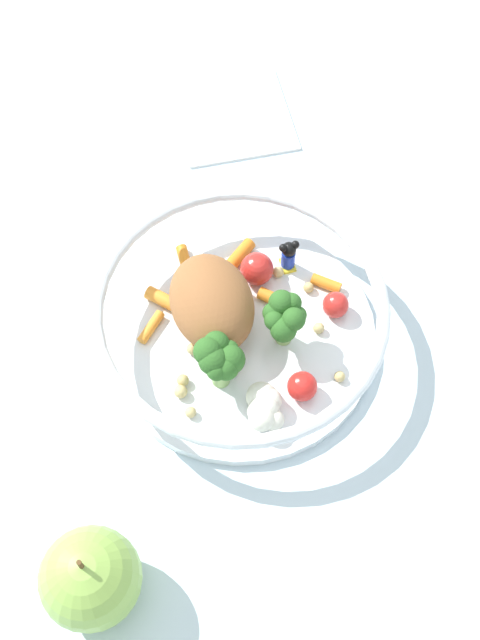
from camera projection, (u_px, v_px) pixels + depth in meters
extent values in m
plane|color=silver|center=(250.00, 327.00, 0.75)|extent=(2.40, 2.40, 0.00)
cylinder|color=white|center=(240.00, 335.00, 0.74)|extent=(0.25, 0.25, 0.01)
torus|color=white|center=(240.00, 307.00, 0.69)|extent=(0.26, 0.26, 0.01)
ellipsoid|color=#935B33|center=(212.00, 303.00, 0.71)|extent=(0.09, 0.11, 0.06)
cylinder|color=#8EB766|center=(284.00, 331.00, 0.71)|extent=(0.01, 0.01, 0.03)
sphere|color=#2D6023|center=(275.00, 320.00, 0.69)|extent=(0.02, 0.02, 0.02)
sphere|color=#2D6023|center=(283.00, 329.00, 0.69)|extent=(0.02, 0.02, 0.02)
sphere|color=#2D6023|center=(294.00, 319.00, 0.68)|extent=(0.02, 0.02, 0.02)
sphere|color=#2D6023|center=(298.00, 315.00, 0.69)|extent=(0.02, 0.02, 0.02)
sphere|color=#2D6023|center=(291.00, 303.00, 0.69)|extent=(0.02, 0.02, 0.02)
sphere|color=#2D6023|center=(281.00, 303.00, 0.69)|extent=(0.02, 0.02, 0.02)
sphere|color=#2D6023|center=(273.00, 313.00, 0.69)|extent=(0.02, 0.02, 0.02)
cylinder|color=#8EB766|center=(221.00, 373.00, 0.69)|extent=(0.02, 0.02, 0.03)
sphere|color=#2D6023|center=(213.00, 360.00, 0.67)|extent=(0.03, 0.03, 0.03)
sphere|color=#2D6023|center=(217.00, 371.00, 0.66)|extent=(0.02, 0.02, 0.02)
sphere|color=#2D6023|center=(226.00, 367.00, 0.67)|extent=(0.02, 0.02, 0.02)
sphere|color=#2D6023|center=(230.00, 360.00, 0.67)|extent=(0.03, 0.03, 0.03)
sphere|color=#2D6023|center=(229.00, 350.00, 0.68)|extent=(0.02, 0.02, 0.02)
sphere|color=#2D6023|center=(216.00, 344.00, 0.67)|extent=(0.02, 0.02, 0.02)
sphere|color=#2D6023|center=(208.00, 351.00, 0.67)|extent=(0.02, 0.02, 0.02)
sphere|color=silver|center=(260.00, 411.00, 0.68)|extent=(0.02, 0.02, 0.02)
sphere|color=silver|center=(262.00, 418.00, 0.67)|extent=(0.02, 0.02, 0.02)
sphere|color=silver|center=(273.00, 420.00, 0.68)|extent=(0.02, 0.02, 0.02)
sphere|color=silver|center=(265.00, 409.00, 0.68)|extent=(0.02, 0.02, 0.02)
sphere|color=silver|center=(270.00, 400.00, 0.68)|extent=(0.02, 0.02, 0.02)
sphere|color=silver|center=(261.00, 397.00, 0.69)|extent=(0.03, 0.03, 0.03)
sphere|color=silver|center=(263.00, 409.00, 0.68)|extent=(0.02, 0.02, 0.02)
cube|color=yellow|center=(288.00, 265.00, 0.77)|extent=(0.02, 0.02, 0.00)
cylinder|color=#1933B2|center=(288.00, 259.00, 0.76)|extent=(0.02, 0.02, 0.02)
sphere|color=black|center=(289.00, 249.00, 0.74)|extent=(0.01, 0.01, 0.01)
sphere|color=black|center=(295.00, 245.00, 0.74)|extent=(0.01, 0.01, 0.01)
sphere|color=black|center=(283.00, 248.00, 0.74)|extent=(0.01, 0.01, 0.01)
cylinder|color=orange|center=(151.00, 327.00, 0.73)|extent=(0.03, 0.02, 0.01)
cylinder|color=orange|center=(163.00, 300.00, 0.74)|extent=(0.03, 0.04, 0.01)
cylinder|color=orange|center=(274.00, 299.00, 0.74)|extent=(0.03, 0.03, 0.01)
cylinder|color=orange|center=(240.00, 254.00, 0.77)|extent=(0.04, 0.02, 0.01)
cylinder|color=orange|center=(326.00, 283.00, 0.75)|extent=(0.02, 0.03, 0.01)
cylinder|color=orange|center=(185.00, 260.00, 0.76)|extent=(0.02, 0.03, 0.01)
sphere|color=red|center=(257.00, 269.00, 0.75)|extent=(0.03, 0.03, 0.03)
sphere|color=red|center=(305.00, 385.00, 0.69)|extent=(0.03, 0.03, 0.03)
sphere|color=red|center=(336.00, 305.00, 0.73)|extent=(0.02, 0.02, 0.02)
sphere|color=#D1B775|center=(319.00, 328.00, 0.73)|extent=(0.01, 0.01, 0.01)
sphere|color=#D1B775|center=(191.00, 412.00, 0.69)|extent=(0.01, 0.01, 0.01)
sphere|color=tan|center=(306.00, 284.00, 0.75)|extent=(0.01, 0.01, 0.01)
sphere|color=tan|center=(183.00, 380.00, 0.70)|extent=(0.01, 0.01, 0.01)
sphere|color=#D1B775|center=(278.00, 272.00, 0.76)|extent=(0.01, 0.01, 0.01)
sphere|color=tan|center=(340.00, 377.00, 0.70)|extent=(0.01, 0.01, 0.01)
sphere|color=#D1B775|center=(193.00, 350.00, 0.72)|extent=(0.01, 0.01, 0.01)
sphere|color=#D1B775|center=(181.00, 392.00, 0.69)|extent=(0.01, 0.01, 0.01)
sphere|color=#8CB74C|center=(91.00, 578.00, 0.60)|extent=(0.08, 0.08, 0.08)
cylinder|color=brown|center=(80.00, 564.00, 0.56)|extent=(0.00, 0.00, 0.01)
cube|color=white|center=(234.00, 116.00, 0.87)|extent=(0.15, 0.15, 0.01)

